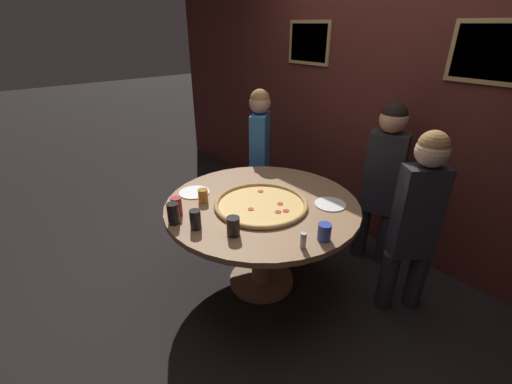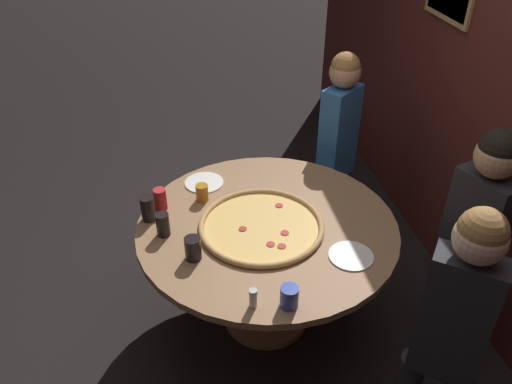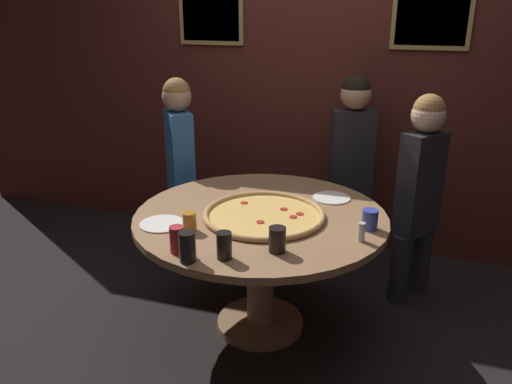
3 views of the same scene
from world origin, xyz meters
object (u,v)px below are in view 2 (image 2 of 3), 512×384
(drink_cup_centre_back, at_px, (163,224))
(drink_cup_far_left, at_px, (289,297))
(condiment_shaker, at_px, (253,298))
(white_plate_near_front, at_px, (351,256))
(drink_cup_by_shaker, at_px, (202,193))
(drink_cup_front_edge, at_px, (160,199))
(drink_cup_near_left, at_px, (148,209))
(diner_side_left, at_px, (472,237))
(giant_pizza, at_px, (261,225))
(white_plate_left_side, at_px, (204,183))
(diner_side_right, at_px, (453,323))
(drink_cup_near_right, at_px, (193,248))
(diner_far_right, at_px, (338,137))
(dining_table, at_px, (267,244))

(drink_cup_centre_back, height_order, drink_cup_far_left, drink_cup_centre_back)
(condiment_shaker, bearing_deg, white_plate_near_front, 114.01)
(drink_cup_by_shaker, bearing_deg, drink_cup_front_edge, -78.43)
(drink_cup_near_left, height_order, diner_side_left, diner_side_left)
(giant_pizza, bearing_deg, drink_cup_near_left, -106.86)
(white_plate_left_side, relative_size, diner_side_right, 0.17)
(white_plate_left_side, bearing_deg, drink_cup_near_right, -9.36)
(drink_cup_far_left, bearing_deg, giant_pizza, -178.07)
(drink_cup_near_right, xyz_separation_m, drink_cup_near_left, (-0.36, -0.22, 0.01))
(diner_side_right, bearing_deg, condiment_shaker, 18.91)
(diner_side_right, height_order, diner_far_right, diner_far_right)
(drink_cup_near_right, bearing_deg, condiment_shaker, 33.03)
(diner_side_left, bearing_deg, drink_cup_by_shaker, 43.38)
(condiment_shaker, relative_size, diner_side_left, 0.07)
(giant_pizza, distance_m, white_plate_near_front, 0.50)
(drink_cup_far_left, height_order, diner_side_right, diner_side_right)
(drink_cup_near_right, bearing_deg, diner_side_left, 83.72)
(drink_cup_far_left, bearing_deg, dining_table, 178.16)
(dining_table, xyz_separation_m, white_plate_near_front, (0.34, 0.36, 0.15))
(white_plate_near_front, xyz_separation_m, white_plate_left_side, (-0.79, -0.66, 0.00))
(condiment_shaker, relative_size, diner_far_right, 0.07)
(drink_cup_far_left, relative_size, drink_cup_front_edge, 0.82)
(drink_cup_far_left, distance_m, white_plate_left_side, 1.10)
(drink_cup_by_shaker, height_order, condiment_shaker, drink_cup_by_shaker)
(drink_cup_near_left, bearing_deg, condiment_shaker, 32.10)
(dining_table, xyz_separation_m, diner_side_right, (0.84, 0.63, 0.18))
(drink_cup_centre_back, relative_size, condiment_shaker, 1.35)
(drink_cup_far_left, bearing_deg, white_plate_near_front, 124.80)
(drink_cup_far_left, xyz_separation_m, condiment_shaker, (-0.02, -0.16, -0.00))
(white_plate_near_front, xyz_separation_m, diner_far_right, (-1.16, 0.30, 0.04))
(drink_cup_by_shaker, height_order, diner_far_right, diner_far_right)
(drink_cup_centre_back, height_order, white_plate_left_side, drink_cup_centre_back)
(drink_cup_by_shaker, height_order, white_plate_left_side, drink_cup_by_shaker)
(drink_cup_far_left, bearing_deg, diner_side_right, 69.83)
(dining_table, relative_size, diner_side_right, 1.05)
(drink_cup_near_right, relative_size, drink_cup_near_left, 0.86)
(drink_cup_centre_back, xyz_separation_m, diner_side_right, (0.85, 1.19, -0.04))
(drink_cup_by_shaker, distance_m, white_plate_left_side, 0.18)
(drink_cup_by_shaker, relative_size, diner_far_right, 0.07)
(dining_table, bearing_deg, condiment_shaker, -17.04)
(drink_cup_by_shaker, distance_m, drink_cup_near_right, 0.50)
(drink_cup_centre_back, xyz_separation_m, drink_cup_front_edge, (-0.23, -0.01, -0.00))
(diner_side_left, bearing_deg, white_plate_near_front, 67.03)
(drink_cup_front_edge, bearing_deg, dining_table, 67.55)
(giant_pizza, relative_size, white_plate_left_side, 2.87)
(dining_table, bearing_deg, drink_cup_near_right, -62.82)
(white_plate_left_side, height_order, diner_side_right, diner_side_right)
(dining_table, relative_size, drink_cup_front_edge, 10.87)
(white_plate_near_front, distance_m, diner_side_left, 0.63)
(giant_pizza, xyz_separation_m, white_plate_left_side, (-0.49, -0.26, -0.01))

